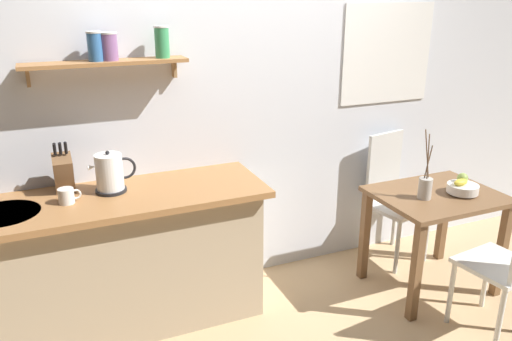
{
  "coord_description": "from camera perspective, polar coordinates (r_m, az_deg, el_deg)",
  "views": [
    {
      "loc": [
        -1.3,
        -2.57,
        2.04
      ],
      "look_at": [
        -0.1,
        0.25,
        0.95
      ],
      "focal_mm": 35.79,
      "sensor_mm": 36.0,
      "label": 1
    }
  ],
  "objects": [
    {
      "name": "ground_plane",
      "position": [
        3.53,
        3.21,
        -15.76
      ],
      "size": [
        14.0,
        14.0,
        0.0
      ],
      "primitive_type": "plane",
      "color": "tan"
    },
    {
      "name": "fruit_bowl",
      "position": [
        3.74,
        22.08,
        -1.7
      ],
      "size": [
        0.21,
        0.21,
        0.13
      ],
      "color": "silver",
      "rests_on": "dining_table"
    },
    {
      "name": "coffee_mug_by_sink",
      "position": [
        3.06,
        -20.39,
        -2.67
      ],
      "size": [
        0.13,
        0.09,
        0.09
      ],
      "color": "white",
      "rests_on": "kitchen_counter"
    },
    {
      "name": "kitchen_counter",
      "position": [
        3.31,
        -15.21,
        -9.79
      ],
      "size": [
        1.83,
        0.63,
        0.9
      ],
      "color": "tan",
      "rests_on": "ground_plane"
    },
    {
      "name": "back_wall",
      "position": [
        3.62,
        1.98,
        8.59
      ],
      "size": [
        6.8,
        0.11,
        2.7
      ],
      "color": "silver",
      "rests_on": "ground_plane"
    },
    {
      "name": "dining_chair_far",
      "position": [
        4.14,
        14.88,
        -2.33
      ],
      "size": [
        0.47,
        0.46,
        1.0
      ],
      "color": "silver",
      "rests_on": "ground_plane"
    },
    {
      "name": "electric_kettle",
      "position": [
        3.13,
        -15.99,
        -0.31
      ],
      "size": [
        0.28,
        0.18,
        0.26
      ],
      "color": "black",
      "rests_on": "kitchen_counter"
    },
    {
      "name": "wall_shelf",
      "position": [
        3.11,
        -15.57,
        12.44
      ],
      "size": [
        0.94,
        0.2,
        0.32
      ],
      "color": "#9E6B3D"
    },
    {
      "name": "knife_block",
      "position": [
        3.21,
        -20.73,
        -0.19
      ],
      "size": [
        0.11,
        0.19,
        0.32
      ],
      "color": "brown",
      "rests_on": "kitchen_counter"
    },
    {
      "name": "twig_vase",
      "position": [
        3.56,
        18.38,
        -1.76
      ],
      "size": [
        0.09,
        0.09,
        0.48
      ],
      "color": "#B7B2A8",
      "rests_on": "dining_table"
    },
    {
      "name": "dining_chair_near",
      "position": [
        3.42,
        26.74,
        -8.93
      ],
      "size": [
        0.46,
        0.46,
        0.95
      ],
      "color": "white",
      "rests_on": "ground_plane"
    },
    {
      "name": "dining_table",
      "position": [
        3.76,
        19.38,
        -4.33
      ],
      "size": [
        0.84,
        0.66,
        0.72
      ],
      "color": "brown",
      "rests_on": "ground_plane"
    }
  ]
}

